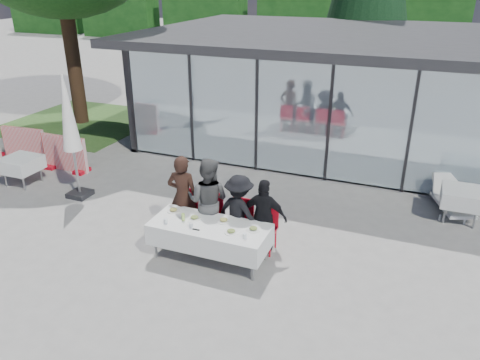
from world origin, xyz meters
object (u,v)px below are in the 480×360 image
(diner_chair_c, at_px, (241,220))
(plate_a, at_px, (173,210))
(dining_table, at_px, (210,234))
(diner_b, at_px, (208,201))
(diner_chair_d, at_px, (266,225))
(market_umbrella, at_px, (69,121))
(diner_chair_b, at_px, (211,214))
(folded_eyeglasses, at_px, (196,230))
(diner_a, at_px, (183,197))
(plate_extra, at_px, (231,232))
(spare_chair_b, at_px, (434,173))
(diner_d, at_px, (264,217))
(lounger, at_px, (450,199))
(plate_b, at_px, (194,218))
(spare_table_right, at_px, (462,197))
(spare_table_left, at_px, (21,164))
(plate_d, at_px, (253,229))
(juice_bottle, at_px, (183,217))
(plate_c, at_px, (224,220))
(diner_c, at_px, (239,212))
(diner_chair_a, at_px, (187,209))

(diner_chair_c, distance_m, plate_a, 1.37)
(dining_table, xyz_separation_m, diner_b, (-0.32, 0.62, 0.36))
(diner_chair_d, xyz_separation_m, market_umbrella, (-5.05, 0.56, 1.40))
(diner_chair_b, height_order, folded_eyeglasses, diner_chair_b)
(diner_a, relative_size, diner_chair_b, 1.82)
(diner_chair_c, height_order, folded_eyeglasses, diner_chair_c)
(plate_extra, bearing_deg, market_umbrella, 162.88)
(diner_chair_b, bearing_deg, plate_extra, -47.13)
(diner_chair_d, xyz_separation_m, spare_chair_b, (3.03, 3.97, 0.00))
(diner_d, xyz_separation_m, spare_chair_b, (3.03, 4.10, -0.23))
(diner_chair_d, xyz_separation_m, lounger, (3.44, 3.24, -0.28))
(plate_b, bearing_deg, diner_b, 85.56)
(diner_chair_d, xyz_separation_m, spare_table_right, (3.62, 2.74, 0.02))
(diner_chair_c, relative_size, diner_d, 0.63)
(spare_table_left, xyz_separation_m, lounger, (10.32, 2.62, -0.30))
(folded_eyeglasses, xyz_separation_m, lounger, (4.45, 4.26, -0.50))
(diner_b, distance_m, spare_chair_b, 5.89)
(plate_d, height_order, plate_extra, same)
(spare_table_left, bearing_deg, diner_a, -8.26)
(diner_d, xyz_separation_m, juice_bottle, (-1.40, -0.67, 0.05))
(diner_chair_c, relative_size, plate_b, 3.89)
(diner_chair_c, distance_m, plate_c, 0.61)
(plate_c, xyz_separation_m, spare_chair_b, (3.70, 4.51, -0.24))
(diner_b, height_order, diner_c, diner_b)
(plate_extra, distance_m, spare_table_left, 6.68)
(diner_chair_a, relative_size, plate_d, 3.89)
(plate_extra, bearing_deg, plate_b, 165.72)
(plate_b, distance_m, plate_extra, 0.88)
(diner_chair_b, relative_size, plate_a, 3.89)
(plate_b, height_order, lounger, plate_b)
(plate_extra, height_order, spare_table_right, plate_extra)
(diner_chair_b, height_order, spare_chair_b, same)
(diner_a, distance_m, spare_table_right, 6.10)
(diner_chair_a, height_order, diner_c, diner_c)
(diner_b, bearing_deg, diner_c, 175.37)
(diner_chair_a, distance_m, plate_a, 0.58)
(diner_chair_a, height_order, juice_bottle, diner_chair_a)
(spare_table_left, bearing_deg, plate_d, -10.39)
(plate_a, height_order, lounger, plate_a)
(diner_chair_a, distance_m, spare_table_right, 6.03)
(plate_b, distance_m, plate_d, 1.20)
(spare_table_left, bearing_deg, diner_chair_b, -6.20)
(plate_b, bearing_deg, plate_a, 166.65)
(plate_a, bearing_deg, diner_b, 35.54)
(plate_a, height_order, plate_c, same)
(diner_chair_b, relative_size, diner_d, 0.63)
(dining_table, xyz_separation_m, folded_eyeglasses, (-0.14, -0.27, 0.22))
(diner_a, xyz_separation_m, spare_table_right, (5.37, 2.86, -0.33))
(juice_bottle, bearing_deg, market_umbrella, 159.64)
(diner_chair_c, bearing_deg, diner_chair_d, 0.00)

